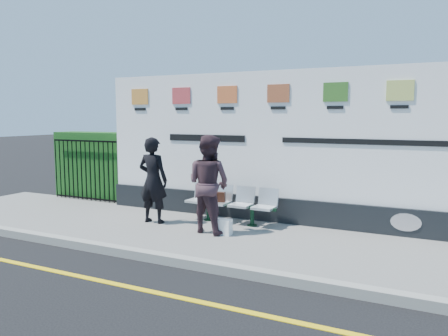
% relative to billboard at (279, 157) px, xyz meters
% --- Properties ---
extents(ground, '(80.00, 80.00, 0.00)m').
position_rel_billboard_xyz_m(ground, '(-0.50, -3.85, -1.42)').
color(ground, black).
extents(pavement, '(14.00, 3.00, 0.12)m').
position_rel_billboard_xyz_m(pavement, '(-0.50, -1.35, -1.36)').
color(pavement, slate).
rests_on(pavement, ground).
extents(kerb, '(14.00, 0.18, 0.14)m').
position_rel_billboard_xyz_m(kerb, '(-0.50, -2.85, -1.35)').
color(kerb, gray).
rests_on(kerb, ground).
extents(yellow_line, '(14.00, 0.10, 0.01)m').
position_rel_billboard_xyz_m(yellow_line, '(-0.50, -3.85, -1.42)').
color(yellow_line, yellow).
rests_on(yellow_line, ground).
extents(billboard, '(8.00, 0.30, 3.00)m').
position_rel_billboard_xyz_m(billboard, '(0.00, 0.00, 0.00)').
color(billboard, black).
rests_on(billboard, pavement).
extents(hedge, '(2.35, 0.70, 1.70)m').
position_rel_billboard_xyz_m(hedge, '(-5.08, 0.45, -0.45)').
color(hedge, '#194F18').
rests_on(hedge, pavement).
extents(railing, '(2.05, 0.06, 1.54)m').
position_rel_billboard_xyz_m(railing, '(-5.08, -0.00, -0.53)').
color(railing, black).
rests_on(railing, pavement).
extents(bench, '(1.89, 0.56, 0.40)m').
position_rel_billboard_xyz_m(bench, '(-0.82, -0.55, -1.10)').
color(bench, silver).
rests_on(bench, pavement).
extents(woman_left, '(0.64, 0.44, 1.70)m').
position_rel_billboard_xyz_m(woman_left, '(-2.20, -1.19, -0.45)').
color(woman_left, black).
rests_on(woman_left, pavement).
extents(woman_right, '(0.97, 0.82, 1.78)m').
position_rel_billboard_xyz_m(woman_right, '(-0.88, -1.32, -0.41)').
color(woman_right, '#3B262D').
rests_on(woman_right, pavement).
extents(handbag_brown, '(0.27, 0.16, 0.20)m').
position_rel_billboard_xyz_m(handbag_brown, '(-1.06, -0.54, -0.80)').
color(handbag_brown, black).
rests_on(handbag_brown, bench).
extents(carrier_bag_white, '(0.28, 0.17, 0.28)m').
position_rel_billboard_xyz_m(carrier_bag_white, '(-0.54, -1.39, -1.16)').
color(carrier_bag_white, white).
rests_on(carrier_bag_white, pavement).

